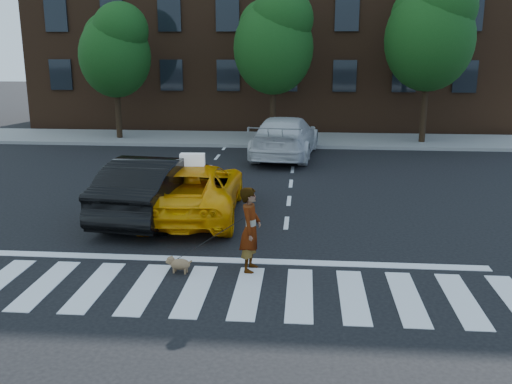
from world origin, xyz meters
TOP-DOWN VIEW (x-y plane):
  - ground at (0.00, 0.00)m, footprint 120.00×120.00m
  - crosswalk at (0.00, 0.00)m, footprint 13.00×2.40m
  - stop_line at (0.00, 1.60)m, footprint 12.00×0.30m
  - sidewalk_far at (0.00, 17.50)m, footprint 30.00×4.00m
  - building at (0.00, 25.00)m, footprint 26.00×10.00m
  - tree_left at (-6.97, 17.00)m, footprint 3.39×3.38m
  - tree_mid at (0.53, 17.00)m, footprint 3.69×3.69m
  - tree_right at (7.53, 17.00)m, footprint 4.00×4.00m
  - taxi at (-0.94, 4.93)m, footprint 2.65×5.31m
  - black_sedan at (-2.00, 4.78)m, footprint 2.37×5.27m
  - white_suv at (1.23, 13.51)m, footprint 3.00×6.07m
  - woman at (0.96, 1.10)m, footprint 0.51×0.70m
  - dog at (-0.52, 0.85)m, footprint 0.59×0.29m
  - taxi_sign at (-0.94, 4.73)m, footprint 0.66×0.31m

SIDE VIEW (x-z plane):
  - ground at x=0.00m, z-range 0.00..0.00m
  - crosswalk at x=0.00m, z-range 0.00..0.01m
  - stop_line at x=0.00m, z-range 0.00..0.01m
  - sidewalk_far at x=0.00m, z-range 0.00..0.15m
  - dog at x=-0.52m, z-range 0.03..0.36m
  - taxi at x=-0.94m, z-range 0.00..1.44m
  - black_sedan at x=-2.00m, z-range 0.00..1.68m
  - white_suv at x=1.23m, z-range 0.00..1.70m
  - woman at x=0.96m, z-range 0.00..1.79m
  - taxi_sign at x=-0.94m, z-range 1.44..1.76m
  - tree_left at x=-6.97m, z-range 1.19..7.69m
  - tree_mid at x=0.53m, z-range 1.30..8.40m
  - tree_right at x=7.53m, z-range 1.41..9.11m
  - building at x=0.00m, z-range 0.00..12.00m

